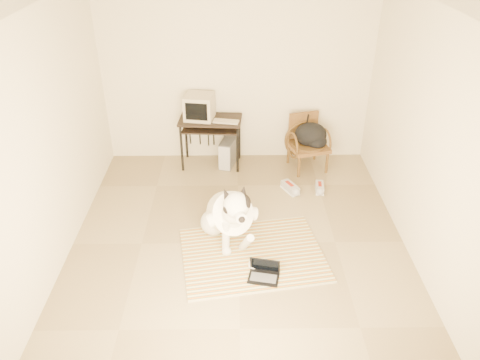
{
  "coord_description": "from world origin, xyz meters",
  "views": [
    {
      "loc": [
        -0.04,
        -4.44,
        3.58
      ],
      "look_at": [
        0.02,
        -0.01,
        0.89
      ],
      "focal_mm": 35.0,
      "sensor_mm": 36.0,
      "label": 1
    }
  ],
  "objects_px": {
    "computer_desk": "(210,126)",
    "pc_tower": "(228,152)",
    "dog": "(230,215)",
    "backpack": "(312,136)",
    "crt_monitor": "(199,107)",
    "rattan_chair": "(307,142)",
    "laptop": "(264,272)"
  },
  "relations": [
    {
      "from": "laptop",
      "to": "rattan_chair",
      "type": "height_order",
      "value": "rattan_chair"
    },
    {
      "from": "computer_desk",
      "to": "rattan_chair",
      "type": "relative_size",
      "value": 1.16
    },
    {
      "from": "pc_tower",
      "to": "computer_desk",
      "type": "bearing_deg",
      "value": -179.83
    },
    {
      "from": "crt_monitor",
      "to": "rattan_chair",
      "type": "height_order",
      "value": "crt_monitor"
    },
    {
      "from": "dog",
      "to": "pc_tower",
      "type": "xyz_separation_m",
      "value": [
        -0.04,
        1.9,
        -0.17
      ]
    },
    {
      "from": "dog",
      "to": "backpack",
      "type": "relative_size",
      "value": 2.55
    },
    {
      "from": "computer_desk",
      "to": "crt_monitor",
      "type": "bearing_deg",
      "value": 165.69
    },
    {
      "from": "laptop",
      "to": "rattan_chair",
      "type": "bearing_deg",
      "value": 72.52
    },
    {
      "from": "crt_monitor",
      "to": "pc_tower",
      "type": "height_order",
      "value": "crt_monitor"
    },
    {
      "from": "computer_desk",
      "to": "rattan_chair",
      "type": "distance_m",
      "value": 1.48
    },
    {
      "from": "laptop",
      "to": "pc_tower",
      "type": "distance_m",
      "value": 2.59
    },
    {
      "from": "dog",
      "to": "backpack",
      "type": "xyz_separation_m",
      "value": [
        1.21,
        1.79,
        0.17
      ]
    },
    {
      "from": "computer_desk",
      "to": "backpack",
      "type": "bearing_deg",
      "value": -4.14
    },
    {
      "from": "crt_monitor",
      "to": "backpack",
      "type": "bearing_deg",
      "value": -5.11
    },
    {
      "from": "computer_desk",
      "to": "backpack",
      "type": "distance_m",
      "value": 1.52
    },
    {
      "from": "laptop",
      "to": "crt_monitor",
      "type": "xyz_separation_m",
      "value": [
        -0.83,
        2.6,
        0.87
      ]
    },
    {
      "from": "laptop",
      "to": "backpack",
      "type": "distance_m",
      "value": 2.63
    },
    {
      "from": "computer_desk",
      "to": "pc_tower",
      "type": "relative_size",
      "value": 2.0
    },
    {
      "from": "pc_tower",
      "to": "backpack",
      "type": "distance_m",
      "value": 1.3
    },
    {
      "from": "backpack",
      "to": "dog",
      "type": "bearing_deg",
      "value": -124.22
    },
    {
      "from": "backpack",
      "to": "rattan_chair",
      "type": "bearing_deg",
      "value": 145.15
    },
    {
      "from": "dog",
      "to": "pc_tower",
      "type": "height_order",
      "value": "dog"
    },
    {
      "from": "backpack",
      "to": "pc_tower",
      "type": "bearing_deg",
      "value": 174.97
    },
    {
      "from": "pc_tower",
      "to": "rattan_chair",
      "type": "distance_m",
      "value": 1.22
    },
    {
      "from": "computer_desk",
      "to": "pc_tower",
      "type": "xyz_separation_m",
      "value": [
        0.26,
        0.0,
        -0.45
      ]
    },
    {
      "from": "laptop",
      "to": "crt_monitor",
      "type": "height_order",
      "value": "crt_monitor"
    },
    {
      "from": "crt_monitor",
      "to": "computer_desk",
      "type": "bearing_deg",
      "value": -14.31
    },
    {
      "from": "pc_tower",
      "to": "backpack",
      "type": "bearing_deg",
      "value": -5.03
    },
    {
      "from": "computer_desk",
      "to": "rattan_chair",
      "type": "bearing_deg",
      "value": -2.84
    },
    {
      "from": "computer_desk",
      "to": "pc_tower",
      "type": "height_order",
      "value": "computer_desk"
    },
    {
      "from": "laptop",
      "to": "pc_tower",
      "type": "height_order",
      "value": "pc_tower"
    },
    {
      "from": "dog",
      "to": "rattan_chair",
      "type": "bearing_deg",
      "value": 57.5
    }
  ]
}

